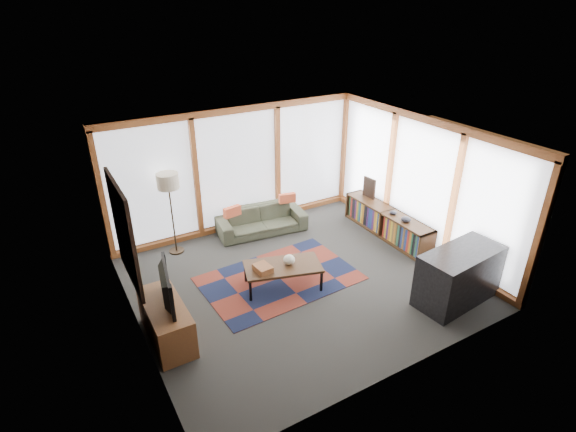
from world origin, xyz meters
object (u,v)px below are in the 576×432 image
bookshelf (387,223)px  tv_console (166,322)px  television (161,287)px  bar_counter (459,276)px  floor_lamp (172,214)px  sofa (261,220)px  coffee_table (283,276)px

bookshelf → tv_console: tv_console is taller
television → bar_counter: bearing=-98.5°
floor_lamp → sofa: bearing=-3.5°
coffee_table → tv_console: bearing=-172.2°
floor_lamp → coffee_table: bearing=-59.3°
floor_lamp → television: size_ratio=1.71×
sofa → television: (-2.68, -2.21, 0.62)m
floor_lamp → television: floor_lamp is taller
coffee_table → floor_lamp: bearing=120.7°
bookshelf → tv_console: bearing=-170.6°
bookshelf → television: 4.96m
tv_console → television: television is taller
sofa → bar_counter: size_ratio=1.28×
sofa → television: size_ratio=1.93×
bookshelf → floor_lamp: bearing=158.7°
sofa → tv_console: 3.51m
sofa → coffee_table: (-0.60, -1.97, -0.06)m
bookshelf → coffee_table: bearing=-169.4°
floor_lamp → bar_counter: bearing=-47.3°
bookshelf → television: (-4.86, -0.76, 0.61)m
floor_lamp → television: (-0.86, -2.32, 0.07)m
television → floor_lamp: bearing=-9.9°
floor_lamp → bookshelf: size_ratio=0.72×
coffee_table → tv_console: tv_console is taller
bookshelf → television: bearing=-171.1°
bar_counter → bookshelf: bearing=72.6°
sofa → tv_console: (-2.70, -2.25, 0.04)m
tv_console → television: 0.59m
coffee_table → television: 2.21m
television → bar_counter: television is taller
sofa → floor_lamp: bearing=-176.3°
tv_console → television: (0.01, 0.04, 0.58)m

